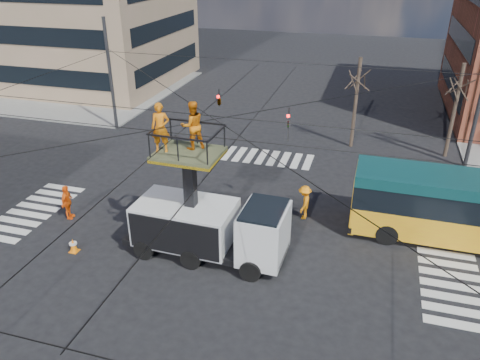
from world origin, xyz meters
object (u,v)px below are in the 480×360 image
Objects in this scene: worker_ground at (67,202)px; traffic_cone at (73,245)px; flagger at (304,202)px; utility_truck at (209,211)px.

traffic_cone is at bearing -154.06° from worker_ground.
flagger is (9.31, 5.75, 0.56)m from traffic_cone.
worker_ground reaches higher than traffic_cone.
flagger is (11.21, 3.29, -0.01)m from worker_ground.
utility_truck is 4.01× the size of flagger.
traffic_cone is at bearing -163.78° from utility_truck.
utility_truck is 10.82× the size of traffic_cone.
flagger is at bearing -85.48° from worker_ground.
flagger is at bearing 31.69° from traffic_cone.
worker_ground is 11.69m from flagger.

